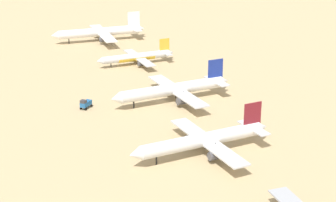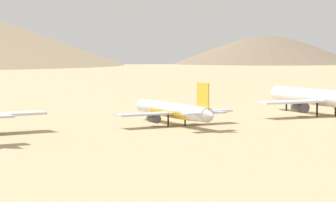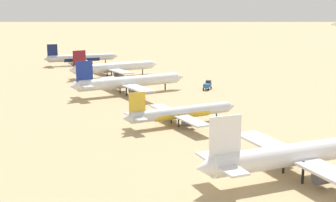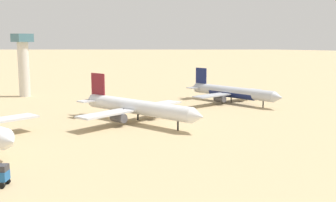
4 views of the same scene
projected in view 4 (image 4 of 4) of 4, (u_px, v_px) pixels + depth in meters
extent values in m
cone|color=silver|center=(9.00, 141.00, 82.22)|extent=(3.97, 4.60, 4.55)
cylinder|color=silver|center=(137.00, 107.00, 124.10)|extent=(42.30, 4.74, 4.46)
cone|color=silver|center=(198.00, 116.00, 109.20)|extent=(3.79, 4.40, 4.37)
cone|color=silver|center=(90.00, 100.00, 138.85)|extent=(3.31, 4.04, 4.02)
cube|color=maroon|center=(98.00, 86.00, 135.33)|extent=(6.46, 0.45, 8.22)
cube|color=silver|center=(97.00, 100.00, 136.50)|extent=(3.85, 14.12, 0.42)
cube|color=silver|center=(133.00, 109.00, 125.36)|extent=(6.14, 39.96, 0.53)
cylinder|color=#4C4C54|center=(151.00, 111.00, 130.26)|extent=(4.95, 2.73, 2.70)
cylinder|color=#4C4C54|center=(119.00, 118.00, 119.73)|extent=(4.95, 2.73, 2.70)
cylinder|color=black|center=(178.00, 123.00, 114.10)|extent=(0.52, 0.52, 4.49)
cylinder|color=black|center=(138.00, 113.00, 128.69)|extent=(0.52, 0.52, 4.49)
cylinder|color=black|center=(124.00, 116.00, 124.13)|extent=(0.52, 0.52, 4.49)
cylinder|color=#B2B7C1|center=(232.00, 92.00, 162.79)|extent=(39.48, 9.28, 4.15)
cone|color=#B2B7C1|center=(278.00, 97.00, 147.05)|extent=(4.00, 4.49, 4.06)
cone|color=#B2B7C1|center=(194.00, 87.00, 178.36)|extent=(3.52, 4.10, 3.73)
cube|color=#141E51|center=(201.00, 77.00, 174.74)|extent=(6.00, 1.17, 7.64)
cube|color=#A4A8B2|center=(200.00, 87.00, 175.89)|extent=(5.18, 13.44, 0.39)
cube|color=#A4A8B2|center=(229.00, 93.00, 164.10)|extent=(10.29, 37.49, 0.49)
cylinder|color=#4C4C54|center=(241.00, 96.00, 168.00)|extent=(4.87, 3.09, 2.51)
cylinder|color=#4C4C54|center=(220.00, 99.00, 159.36)|extent=(4.87, 3.09, 2.51)
cylinder|color=black|center=(263.00, 102.00, 152.18)|extent=(0.48, 0.48, 4.17)
cylinder|color=black|center=(231.00, 97.00, 167.04)|extent=(0.48, 0.48, 4.17)
cylinder|color=black|center=(222.00, 98.00, 163.30)|extent=(0.48, 0.48, 4.17)
cylinder|color=#141E51|center=(232.00, 93.00, 162.83)|extent=(21.96, 6.96, 4.15)
cube|color=#333338|center=(2.00, 168.00, 70.50)|extent=(2.70, 2.74, 1.10)
cylinder|color=black|center=(7.00, 181.00, 72.05)|extent=(1.08, 0.96, 1.10)
cylinder|color=black|center=(2.00, 186.00, 69.78)|extent=(1.08, 0.96, 1.10)
cylinder|color=beige|center=(24.00, 69.00, 180.64)|extent=(4.80, 4.80, 24.26)
cube|color=#3F6B7A|center=(22.00, 38.00, 178.54)|extent=(7.20, 7.20, 3.60)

